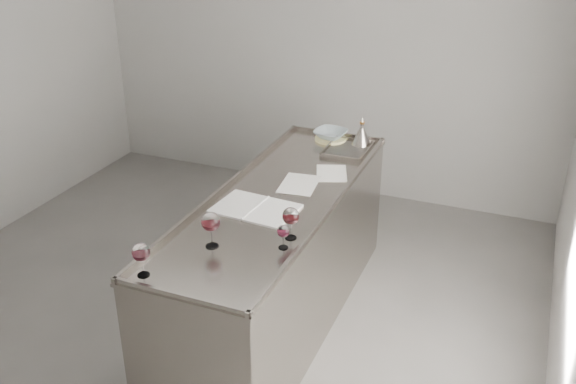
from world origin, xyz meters
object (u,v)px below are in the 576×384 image
at_px(wine_glass_middle, 211,223).
at_px(wine_funnel, 362,136).
at_px(wine_glass_small, 283,232).
at_px(wine_glass_left, 141,253).
at_px(ceramic_bowl, 331,134).
at_px(counter, 278,260).
at_px(wine_glass_right, 291,217).
at_px(notebook, 256,208).

relative_size(wine_glass_middle, wine_funnel, 0.91).
distance_m(wine_glass_middle, wine_glass_small, 0.39).
bearing_deg(wine_glass_small, wine_glass_left, -136.75).
bearing_deg(ceramic_bowl, wine_glass_small, -80.00).
xyz_separation_m(counter, wine_funnel, (0.23, 1.08, 0.54)).
height_order(counter, wine_glass_right, wine_glass_right).
distance_m(wine_glass_middle, notebook, 0.51).
height_order(wine_glass_right, wine_glass_small, wine_glass_right).
bearing_deg(wine_glass_left, wine_glass_small, 43.25).
relative_size(wine_glass_left, wine_funnel, 0.81).
height_order(wine_glass_right, wine_funnel, wine_funnel).
height_order(notebook, ceramic_bowl, ceramic_bowl).
distance_m(wine_glass_middle, wine_glass_right, 0.44).
relative_size(wine_glass_middle, ceramic_bowl, 0.84).
bearing_deg(wine_glass_left, wine_glass_middle, 64.38).
relative_size(wine_glass_middle, notebook, 0.40).
bearing_deg(wine_glass_small, wine_glass_right, 91.62).
height_order(wine_glass_left, wine_glass_middle, wine_glass_middle).
bearing_deg(wine_glass_middle, wine_glass_small, 19.91).
height_order(wine_glass_middle, wine_funnel, wine_funnel).
distance_m(wine_glass_right, ceramic_bowl, 1.56).
relative_size(wine_glass_right, wine_funnel, 0.83).
relative_size(counter, wine_glass_middle, 11.74).
relative_size(wine_glass_middle, wine_glass_right, 1.10).
height_order(wine_glass_left, ceramic_bowl, wine_glass_left).
relative_size(counter, notebook, 4.75).
xyz_separation_m(ceramic_bowl, wine_funnel, (0.25, -0.00, 0.02)).
relative_size(counter, wine_glass_left, 13.33).
bearing_deg(ceramic_bowl, counter, -89.21).
bearing_deg(notebook, ceramic_bowl, 92.64).
xyz_separation_m(wine_glass_middle, wine_glass_right, (0.36, 0.25, -0.01)).
bearing_deg(wine_glass_middle, wine_glass_right, 34.35).
bearing_deg(counter, wine_glass_small, -64.00).
bearing_deg(ceramic_bowl, wine_glass_left, -96.87).
bearing_deg(wine_funnel, notebook, -102.57).
bearing_deg(wine_glass_small, wine_glass_middle, -160.09).
xyz_separation_m(wine_glass_small, wine_funnel, (-0.04, 1.64, -0.03)).
bearing_deg(wine_glass_small, counter, 116.00).
height_order(notebook, wine_funnel, wine_funnel).
height_order(wine_glass_middle, wine_glass_small, wine_glass_middle).
bearing_deg(ceramic_bowl, wine_glass_right, -79.38).
relative_size(wine_glass_left, notebook, 0.36).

